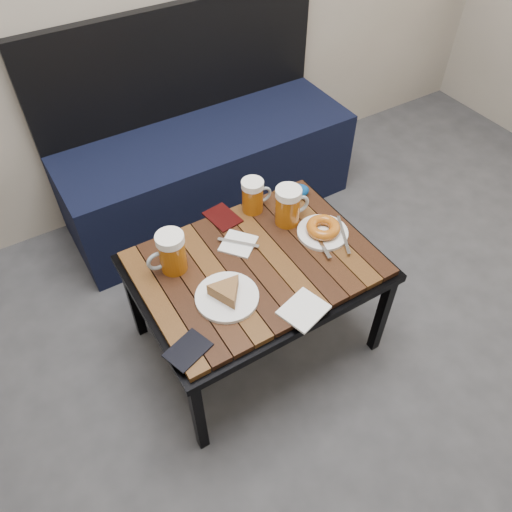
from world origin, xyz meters
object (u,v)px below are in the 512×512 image
cafe_table (256,270)px  plate_pie (227,294)px  bench (206,163)px  passport_burgundy (223,217)px  plate_bagel (323,230)px  knit_pouch (295,192)px  beer_mug_right (288,206)px  passport_navy (188,350)px  beer_mug_left (171,253)px  beer_mug_centre (253,196)px

cafe_table → plate_pie: size_ratio=4.04×
bench → passport_burgundy: size_ratio=10.37×
passport_burgundy → plate_bagel: bearing=-52.5°
plate_pie → knit_pouch: (0.48, 0.31, 0.00)m
passport_burgundy → cafe_table: bearing=-99.9°
bench → beer_mug_right: bench is taller
bench → passport_navy: bearing=-119.2°
cafe_table → plate_bagel: plate_bagel is taller
plate_pie → plate_bagel: (0.44, 0.08, -0.00)m
plate_pie → cafe_table: bearing=28.6°
beer_mug_left → passport_burgundy: (0.26, 0.14, -0.07)m
bench → plate_bagel: size_ratio=5.92×
passport_navy → knit_pouch: bearing=103.1°
bench → beer_mug_right: 0.78m
plate_bagel → passport_burgundy: size_ratio=1.75×
plate_pie → plate_bagel: bearing=10.2°
passport_navy → passport_burgundy: 0.59m
knit_pouch → beer_mug_left: bearing=-170.3°
cafe_table → plate_bagel: size_ratio=3.55×
beer_mug_centre → bench: bearing=83.5°
cafe_table → beer_mug_centre: 0.29m
beer_mug_centre → passport_navy: size_ratio=1.05×
beer_mug_left → passport_navy: beer_mug_left is taller
beer_mug_left → plate_bagel: bearing=168.0°
passport_navy → passport_burgundy: size_ratio=0.95×
beer_mug_left → bench: bearing=-121.9°
beer_mug_right → passport_burgundy: 0.26m
beer_mug_right → passport_navy: (-0.57, -0.32, -0.07)m
plate_bagel → beer_mug_left: bearing=166.3°
bench → beer_mug_centre: size_ratio=10.35×
beer_mug_left → beer_mug_centre: size_ratio=1.13×
cafe_table → passport_navy: size_ratio=6.55×
beer_mug_right → knit_pouch: (0.10, 0.10, -0.05)m
beer_mug_centre → beer_mug_right: bearing=-56.7°
plate_pie → beer_mug_centre: bearing=47.8°
beer_mug_centre → passport_navy: (-0.49, -0.44, -0.06)m
beer_mug_right → passport_burgundy: beer_mug_right is taller
cafe_table → plate_bagel: (0.28, -0.01, 0.07)m
beer_mug_left → knit_pouch: 0.58m
cafe_table → beer_mug_left: (-0.26, 0.12, 0.12)m
plate_pie → passport_burgundy: bearing=63.5°
bench → knit_pouch: size_ratio=12.51×
knit_pouch → plate_bagel: bearing=-98.4°
plate_pie → passport_burgundy: 0.39m
beer_mug_centre → knit_pouch: 0.19m
knit_pouch → passport_burgundy: bearing=172.7°
passport_navy → knit_pouch: 0.79m
beer_mug_right → beer_mug_centre: bearing=124.0°
beer_mug_centre → beer_mug_right: (0.08, -0.12, 0.01)m
beer_mug_centre → knit_pouch: bearing=-4.2°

